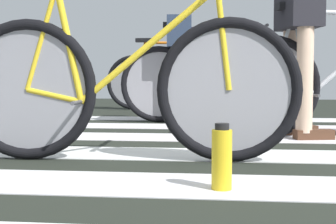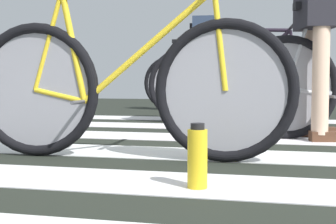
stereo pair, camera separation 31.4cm
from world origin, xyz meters
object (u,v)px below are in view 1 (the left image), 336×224
Objects in this scene: cyclist_3_of_4 at (180,55)px; bicycle_4_of_4 at (171,80)px; bicycle_1_of_4 at (126,84)px; cyclist_2_of_4 at (299,41)px; bicycle_3_of_4 at (213,81)px; water_bottle at (222,158)px.

cyclist_3_of_4 is 1.80m from bicycle_4_of_4.
bicycle_4_of_4 is (-0.18, 3.92, 0.00)m from bicycle_1_of_4.
cyclist_2_of_4 is at bearing -65.19° from bicycle_4_of_4.
bicycle_3_of_4 is 1.00× the size of bicycle_4_of_4.
bicycle_3_of_4 is 2.80m from water_bottle.
water_bottle is (0.66, -4.52, -0.27)m from bicycle_4_of_4.
cyclist_3_of_4 reaches higher than bicycle_3_of_4.
water_bottle is (0.09, -2.79, -0.27)m from bicycle_3_of_4.
bicycle_4_of_4 is at bearing 103.40° from bicycle_3_of_4.
bicycle_3_of_4 is 1.83m from bicycle_4_of_4.
bicycle_4_of_4 is (-0.57, 1.73, 0.00)m from bicycle_3_of_4.
cyclist_3_of_4 is at bearing 98.19° from water_bottle.
bicycle_4_of_4 is at bearing 93.63° from cyclist_3_of_4.
bicycle_1_of_4 is at bearing 128.67° from water_bottle.
cyclist_2_of_4 is 1.42m from cyclist_3_of_4.
cyclist_2_of_4 is at bearing 72.74° from water_bottle.
cyclist_3_of_4 is at bearing -180.00° from bicycle_3_of_4.
bicycle_4_of_4 is (-0.26, 1.76, -0.25)m from cyclist_3_of_4.
bicycle_1_of_4 and bicycle_4_of_4 have the same top height.
bicycle_4_of_4 is at bearing 100.78° from cyclist_2_of_4.
bicycle_3_of_4 is at bearing 0.00° from cyclist_3_of_4.
bicycle_4_of_4 is (-1.18, 2.84, -0.28)m from cyclist_2_of_4.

